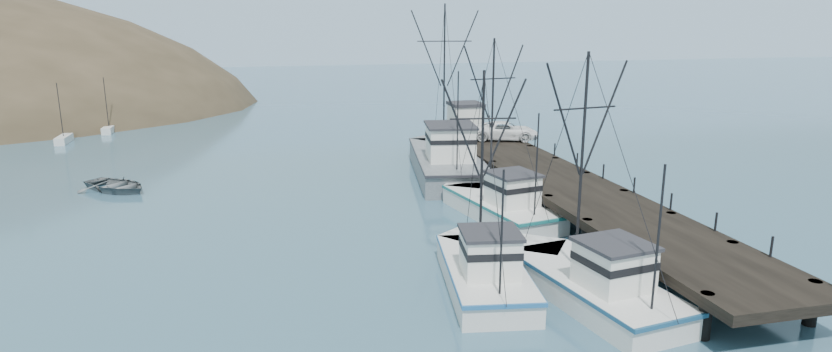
{
  "coord_description": "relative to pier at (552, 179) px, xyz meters",
  "views": [
    {
      "loc": [
        -5.61,
        -24.7,
        12.81
      ],
      "look_at": [
        4.1,
        15.8,
        2.5
      ],
      "focal_mm": 28.0,
      "sensor_mm": 36.0,
      "label": 1
    }
  ],
  "objects": [
    {
      "name": "pickup_truck",
      "position": [
        1.5,
        13.01,
        1.13
      ],
      "size": [
        6.46,
        4.51,
        1.64
      ],
      "primitive_type": "imported",
      "rotation": [
        0.0,
        0.0,
        1.24
      ],
      "color": "white",
      "rests_on": "pier"
    },
    {
      "name": "trawler_mid",
      "position": [
        -9.57,
        -12.82,
        -0.87
      ],
      "size": [
        4.9,
        10.81,
        10.71
      ],
      "color": "silver",
      "rests_on": "ground"
    },
    {
      "name": "trawler_far",
      "position": [
        -4.86,
        -2.34,
        -0.87
      ],
      "size": [
        5.55,
        11.65,
        11.8
      ],
      "color": "silver",
      "rests_on": "ground"
    },
    {
      "name": "trawler_near",
      "position": [
        -5.3,
        -15.38,
        -0.87
      ],
      "size": [
        5.29,
        11.62,
        11.65
      ],
      "color": "silver",
      "rests_on": "ground"
    },
    {
      "name": "distant_ridge",
      "position": [
        -4.0,
        154.0,
        -1.69
      ],
      "size": [
        360.0,
        40.0,
        26.0
      ],
      "primitive_type": "cube",
      "color": "#9EB2C6",
      "rests_on": "ground"
    },
    {
      "name": "moored_sailboats",
      "position": [
        -46.35,
        39.15,
        -1.36
      ],
      "size": [
        22.72,
        19.33,
        6.35
      ],
      "color": "silver",
      "rests_on": "ground"
    },
    {
      "name": "pier_shed",
      "position": [
        -0.67,
        18.0,
        1.73
      ],
      "size": [
        3.0,
        3.2,
        2.8
      ],
      "color": "silver",
      "rests_on": "pier"
    },
    {
      "name": "work_vessel",
      "position": [
        -5.0,
        9.59,
        -0.46
      ],
      "size": [
        7.22,
        17.25,
        14.13
      ],
      "color": "slate",
      "rests_on": "ground"
    },
    {
      "name": "pier",
      "position": [
        0.0,
        0.0,
        0.0
      ],
      "size": [
        6.0,
        44.0,
        2.0
      ],
      "color": "black",
      "rests_on": "ground"
    },
    {
      "name": "ground",
      "position": [
        -14.0,
        -16.0,
        -1.69
      ],
      "size": [
        400.0,
        400.0,
        0.0
      ],
      "primitive_type": "plane",
      "color": "#30546B",
      "rests_on": "ground"
    },
    {
      "name": "distant_ridge_far",
      "position": [
        -54.0,
        169.0,
        -1.69
      ],
      "size": [
        180.0,
        25.0,
        18.0
      ],
      "primitive_type": "cube",
      "color": "silver",
      "rests_on": "ground"
    },
    {
      "name": "motorboat",
      "position": [
        -30.56,
        10.38,
        -1.69
      ],
      "size": [
        6.86,
        6.75,
        1.16
      ],
      "primitive_type": "imported",
      "rotation": [
        0.0,
        0.0,
        0.84
      ],
      "color": "#585F62",
      "rests_on": "ground"
    }
  ]
}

